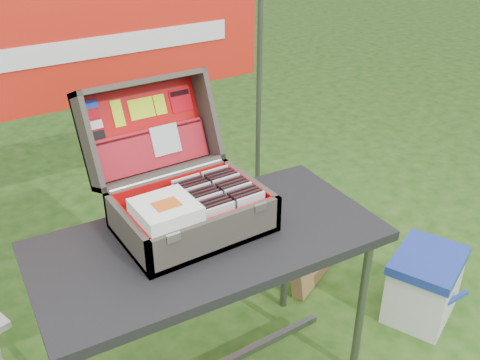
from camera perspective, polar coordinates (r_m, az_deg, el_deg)
table at (r=2.27m, az=-3.04°, el=-14.58°), size 1.34×0.73×0.81m
table_top at (r=2.02m, az=-3.32°, el=-6.55°), size 1.34×0.73×0.04m
table_leg_fr at (r=2.41m, az=12.83°, el=-12.94°), size 0.04×0.04×0.77m
table_leg_bl at (r=2.33m, az=-19.67°, el=-15.86°), size 0.04×0.04×0.77m
table_leg_br at (r=2.71m, az=4.93°, el=-6.98°), size 0.04×0.04×0.77m
suitcase at (r=1.99m, az=-6.13°, el=1.40°), size 0.54×0.55×0.48m
suitcase_base_bottom at (r=2.06m, az=-5.02°, el=-4.94°), size 0.54×0.39×0.02m
suitcase_base_wall_front at (r=1.89m, az=-2.40°, el=-5.94°), size 0.54×0.02×0.15m
suitcase_base_wall_back at (r=2.17m, az=-7.43°, el=-1.31°), size 0.54×0.02×0.15m
suitcase_base_wall_left at (r=1.94m, az=-11.91°, el=-5.65°), size 0.02×0.39×0.15m
suitcase_base_wall_right at (r=2.14m, az=1.05°, el=-1.46°), size 0.02×0.39×0.15m
suitcase_liner_floor at (r=2.05m, az=-5.04°, el=-4.62°), size 0.50×0.35×0.01m
suitcase_latch_left at (r=1.78m, az=-7.11°, el=-6.13°), size 0.05×0.01×0.03m
suitcase_latch_right at (r=1.93m, az=2.19°, el=-2.94°), size 0.05×0.01×0.03m
suitcase_hinge at (r=2.14m, az=-7.68°, el=0.50°), size 0.49×0.02×0.02m
suitcase_lid_back at (r=2.25m, az=-10.14°, el=5.42°), size 0.54×0.16×0.37m
suitcase_lid_rim_far at (r=2.19m, az=-10.67°, el=10.17°), size 0.54×0.14×0.07m
suitcase_lid_rim_near at (r=2.21m, az=-8.48°, el=0.84°), size 0.54×0.14×0.07m
suitcase_lid_rim_left at (r=2.11m, az=-16.01°, el=3.84°), size 0.02×0.28×0.41m
suitcase_lid_rim_right at (r=2.30m, az=-3.62°, el=6.94°), size 0.02×0.28×0.41m
suitcase_lid_liner at (r=2.24m, az=-10.02°, el=5.44°), size 0.50×0.13×0.32m
suitcase_liner_wall_front at (r=1.89m, az=-2.62°, el=-5.48°), size 0.50×0.01×0.12m
suitcase_liner_wall_back at (r=2.15m, az=-7.28°, el=-1.21°), size 0.50×0.01×0.12m
suitcase_liner_wall_left at (r=1.93m, az=-11.57°, el=-5.27°), size 0.01×0.35×0.12m
suitcase_liner_wall_right at (r=2.13m, az=0.75°, el=-1.31°), size 0.01×0.35×0.12m
suitcase_lid_pocket at (r=2.22m, az=-9.31°, el=3.20°), size 0.48×0.09×0.16m
suitcase_pocket_edge at (r=2.21m, az=-9.71°, el=5.15°), size 0.47×0.03×0.03m
suitcase_pocket_cd at (r=2.23m, az=-7.95°, el=4.29°), size 0.12×0.05×0.12m
lid_sticker_cc_a at (r=2.17m, az=-15.63°, el=7.76°), size 0.05×0.01×0.03m
lid_sticker_cc_b at (r=2.17m, az=-15.38°, el=6.74°), size 0.05×0.01×0.03m
lid_sticker_cc_c at (r=2.17m, az=-15.12°, el=5.71°), size 0.05×0.01×0.03m
lid_sticker_cc_d at (r=2.17m, az=-14.87°, el=4.68°), size 0.05×0.01×0.03m
lid_card_neon_tall at (r=2.19m, az=-12.89°, el=6.93°), size 0.04×0.04×0.10m
lid_card_neon_main at (r=2.23m, az=-10.45°, el=7.52°), size 0.11×0.03×0.08m
lid_card_neon_small at (r=2.26m, az=-8.53°, el=7.97°), size 0.05×0.03×0.08m
lid_sticker_band at (r=2.30m, az=-6.33°, el=8.47°), size 0.10×0.04×0.09m
lid_sticker_band_bar at (r=2.30m, az=-6.49°, el=9.20°), size 0.09×0.01×0.02m
cd_left_0 at (r=1.92m, az=-2.09°, el=-4.54°), size 0.12×0.01×0.14m
cd_left_1 at (r=1.93m, az=-2.42°, el=-4.25°), size 0.12×0.01×0.14m
cd_left_2 at (r=1.95m, az=-2.75°, el=-3.97°), size 0.12×0.01×0.14m
cd_left_3 at (r=1.96m, az=-3.07°, el=-3.69°), size 0.12×0.01×0.14m
cd_left_4 at (r=1.98m, az=-3.39°, el=-3.41°), size 0.12×0.01×0.14m
cd_left_5 at (r=1.99m, az=-3.70°, el=-3.14°), size 0.12×0.01×0.14m
cd_left_6 at (r=2.01m, az=-4.00°, el=-2.87°), size 0.12×0.01×0.14m
cd_left_7 at (r=2.03m, az=-4.30°, el=-2.61°), size 0.12×0.01×0.14m
cd_left_8 at (r=2.04m, az=-4.60°, el=-2.35°), size 0.12×0.01×0.14m
cd_left_9 at (r=2.06m, az=-4.89°, el=-2.10°), size 0.12×0.01×0.14m
cd_left_10 at (r=2.08m, az=-5.17°, el=-1.85°), size 0.12×0.01×0.14m
cd_left_11 at (r=2.09m, az=-5.45°, el=-1.60°), size 0.12×0.01×0.14m
cd_left_12 at (r=2.11m, az=-5.73°, el=-1.35°), size 0.12×0.01×0.14m
cd_right_0 at (r=1.98m, az=1.16°, el=-3.41°), size 0.12×0.01×0.14m
cd_right_1 at (r=1.99m, az=0.81°, el=-3.14°), size 0.12×0.01×0.14m
cd_right_2 at (r=2.01m, az=0.47°, el=-2.87°), size 0.12×0.01×0.14m
cd_right_3 at (r=2.02m, az=0.13°, el=-2.61°), size 0.12×0.01×0.14m
cd_right_4 at (r=2.04m, az=-0.20°, el=-2.35°), size 0.12×0.01×0.14m
cd_right_5 at (r=2.05m, az=-0.52°, el=-2.10°), size 0.12×0.01×0.14m
cd_right_6 at (r=2.07m, az=-0.84°, el=-1.85°), size 0.12×0.01×0.14m
cd_right_7 at (r=2.08m, az=-1.16°, el=-1.60°), size 0.12×0.01×0.14m
cd_right_8 at (r=2.10m, az=-1.47°, el=-1.35°), size 0.12×0.01×0.14m
cd_right_9 at (r=2.11m, az=-1.78°, el=-1.11°), size 0.12×0.01×0.14m
cd_right_10 at (r=2.13m, az=-2.08°, el=-0.88°), size 0.12×0.01×0.14m
cd_right_11 at (r=2.15m, az=-2.38°, el=-0.64°), size 0.12×0.01×0.14m
cd_right_12 at (r=2.16m, az=-2.67°, el=-0.41°), size 0.12×0.01×0.14m
songbook_0 at (r=1.88m, az=-7.89°, el=-3.72°), size 0.20×0.20×0.00m
songbook_1 at (r=1.87m, az=-7.90°, el=-3.59°), size 0.20×0.20×0.00m
songbook_2 at (r=1.87m, az=-7.91°, el=-3.46°), size 0.20×0.20×0.00m
songbook_3 at (r=1.87m, az=-7.92°, el=-3.33°), size 0.20×0.20×0.00m
songbook_4 at (r=1.87m, az=-7.93°, el=-3.20°), size 0.20×0.20×0.00m
songbook_5 at (r=1.86m, az=-7.94°, el=-3.07°), size 0.20×0.20×0.00m
songbook_6 at (r=1.86m, az=-7.95°, el=-2.94°), size 0.20×0.20×0.00m
songbook_7 at (r=1.86m, az=-7.96°, el=-2.81°), size 0.20×0.20×0.00m
songbook_8 at (r=1.86m, az=-7.97°, el=-2.68°), size 0.20×0.20×0.00m
songbook_9 at (r=1.85m, az=-7.98°, el=-2.54°), size 0.20×0.20×0.00m
songbook_graphic at (r=1.84m, az=-7.85°, el=-2.57°), size 0.09×0.07×0.00m
cooler at (r=2.94m, az=19.01°, el=-10.52°), size 0.49×0.44×0.36m
cooler_body at (r=2.95m, az=18.94°, el=-10.89°), size 0.47×0.42×0.31m
cooler_lid at (r=2.85m, az=19.50°, el=-8.09°), size 0.49×0.44×0.05m
cooler_handle at (r=2.86m, az=21.61°, el=-11.88°), size 0.24×0.02×0.02m
cardboard_box at (r=3.01m, az=7.68°, el=-6.95°), size 0.44×0.29×0.45m
banner_post_right at (r=3.26m, az=2.01°, el=8.66°), size 0.03×0.03×1.70m
banner at (r=2.74m, az=-12.88°, el=13.98°), size 1.60×0.02×0.55m
banner_text at (r=2.73m, az=-12.79°, el=13.94°), size 1.20×0.00×0.10m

